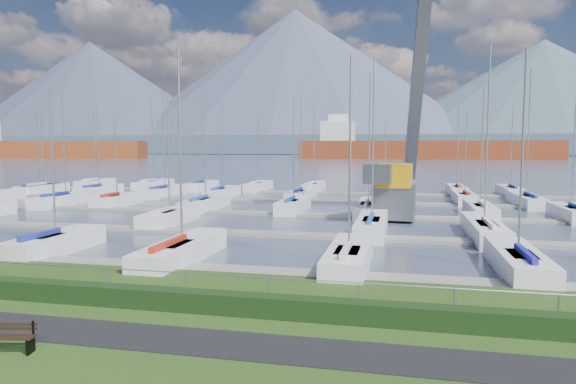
# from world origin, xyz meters

# --- Properties ---
(path) EXTENTS (160.00, 2.00, 0.04)m
(path) POSITION_xyz_m (0.00, -3.00, 0.01)
(path) COLOR black
(path) RESTS_ON grass
(water) EXTENTS (800.00, 540.00, 0.20)m
(water) POSITION_xyz_m (0.00, 260.00, -0.40)
(water) COLOR #444E63
(hedge) EXTENTS (80.00, 0.70, 0.70)m
(hedge) POSITION_xyz_m (0.00, -0.40, 0.35)
(hedge) COLOR black
(hedge) RESTS_ON grass
(fence) EXTENTS (80.00, 0.04, 0.04)m
(fence) POSITION_xyz_m (0.00, 0.00, 1.20)
(fence) COLOR gray
(fence) RESTS_ON grass
(foothill) EXTENTS (900.00, 80.00, 12.00)m
(foothill) POSITION_xyz_m (0.00, 330.00, 6.00)
(foothill) COLOR #475767
(foothill) RESTS_ON water
(mountains) EXTENTS (1190.00, 360.00, 115.00)m
(mountains) POSITION_xyz_m (7.35, 404.62, 46.68)
(mountains) COLOR #475569
(mountains) RESTS_ON water
(docks) EXTENTS (90.00, 41.60, 0.25)m
(docks) POSITION_xyz_m (0.00, 26.00, -0.22)
(docks) COLOR slate
(docks) RESTS_ON water
(bench_left) EXTENTS (1.85, 0.76, 0.85)m
(bench_left) POSITION_xyz_m (-4.31, -4.85, 0.42)
(bench_left) COLOR black
(bench_left) RESTS_ON grass
(crane) EXTENTS (5.15, 13.30, 22.35)m
(crane) POSITION_xyz_m (6.25, 25.90, 5.33)
(crane) COLOR #5B5E63
(crane) RESTS_ON water
(cargo_ship_west) EXTENTS (88.02, 38.31, 21.50)m
(cargo_ship_west) POSITION_xyz_m (-153.68, 184.38, 3.68)
(cargo_ship_west) COLOR brown
(cargo_ship_west) RESTS_ON water
(cargo_ship_mid) EXTENTS (107.33, 19.56, 21.50)m
(cargo_ship_mid) POSITION_xyz_m (11.93, 210.95, 3.48)
(cargo_ship_mid) COLOR maroon
(cargo_ship_mid) RESTS_ON water
(sailboat_fleet) EXTENTS (75.81, 49.85, 13.74)m
(sailboat_fleet) POSITION_xyz_m (-1.98, 28.96, 5.36)
(sailboat_fleet) COLOR maroon
(sailboat_fleet) RESTS_ON water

